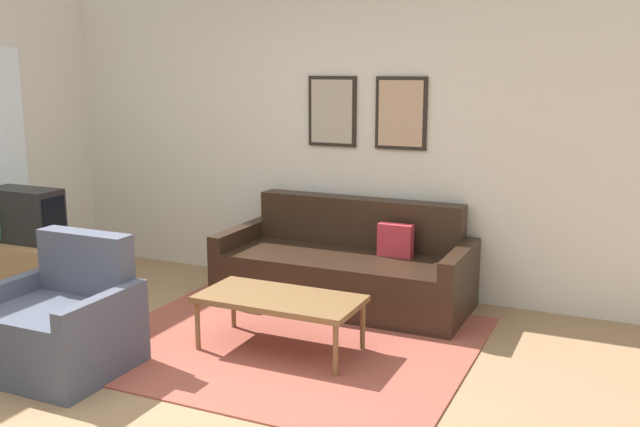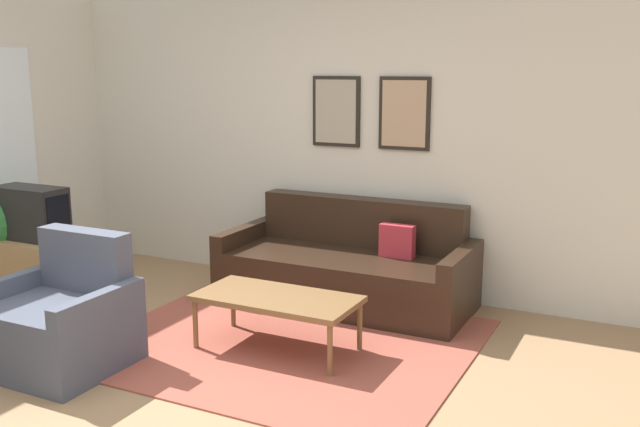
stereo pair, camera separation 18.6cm
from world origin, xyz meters
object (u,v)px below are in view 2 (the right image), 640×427
Objects in this scene: couch at (348,269)px; armchair at (60,323)px; coffee_table at (277,300)px; tv at (31,213)px.

armchair is at bearing -120.41° from couch.
armchair reaches higher than couch.
coffee_table is 1.28× the size of armchair.
coffee_table is 1.79× the size of tv.
coffee_table is at bearing 15.78° from armchair.
couch is at bearing 39.00° from armchair.
couch reaches higher than coffee_table.
couch is at bearing 27.19° from tv.
couch is 1.83× the size of coffee_table.
armchair is at bearing -35.97° from tv.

